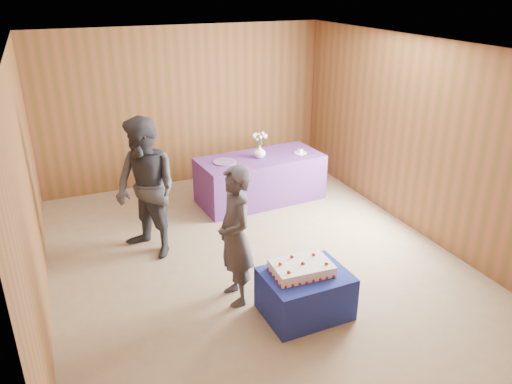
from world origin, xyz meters
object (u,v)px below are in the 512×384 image
cake_table (305,293)px  serving_table (260,179)px  guest_right (146,189)px  vase (260,152)px  sheet_cake (302,268)px  guest_left (235,236)px

cake_table → serving_table: 3.08m
guest_right → vase: bearing=88.2°
guest_right → sheet_cake: bearing=4.3°
cake_table → serving_table: (0.76, 2.98, 0.12)m
sheet_cake → vase: size_ratio=3.47×
cake_table → vase: (0.74, 2.97, 0.60)m
vase → guest_left: guest_left is taller
cake_table → vase: 3.12m
serving_table → sheet_cake: 3.05m
cake_table → sheet_cake: 0.31m
sheet_cake → guest_right: (-1.23, 1.92, 0.37)m
cake_table → guest_right: 2.43m
cake_table → guest_left: size_ratio=0.56×
cake_table → serving_table: serving_table is taller
cake_table → guest_right: bearing=121.4°
serving_table → guest_left: bearing=-123.3°
serving_table → sheet_cake: size_ratio=2.96×
vase → guest_right: guest_right is taller
vase → serving_table: bearing=43.4°
guest_left → guest_right: guest_right is taller
cake_table → sheet_cake: (-0.03, 0.04, 0.31)m
guest_right → serving_table: bearing=88.3°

